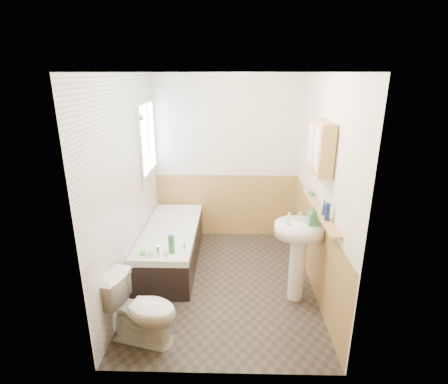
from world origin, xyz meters
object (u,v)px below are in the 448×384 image
at_px(bathtub, 171,245).
at_px(medicine_cabinet, 321,147).
at_px(toilet, 142,310).
at_px(sink, 298,246).
at_px(pine_shelf, 319,210).

distance_m(bathtub, medicine_cabinet, 2.38).
relative_size(toilet, medicine_cabinet, 1.19).
bearing_deg(bathtub, sink, -25.68).
bearing_deg(medicine_cabinet, toilet, -154.98).
bearing_deg(toilet, pine_shelf, -52.89).
relative_size(pine_shelf, medicine_cabinet, 2.32).
height_order(sink, pine_shelf, pine_shelf).
xyz_separation_m(bathtub, sink, (1.57, -0.75, 0.40)).
bearing_deg(pine_shelf, bathtub, 158.18).
height_order(bathtub, toilet, toilet).
distance_m(toilet, pine_shelf, 2.09).
xyz_separation_m(sink, medicine_cabinet, (0.17, 0.11, 1.09)).
relative_size(bathtub, toilet, 2.49).
xyz_separation_m(sink, pine_shelf, (0.20, 0.05, 0.41)).
bearing_deg(bathtub, pine_shelf, -21.82).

